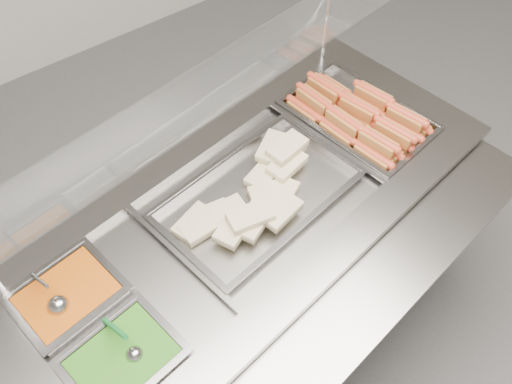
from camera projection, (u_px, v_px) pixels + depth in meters
steam_counter at (247, 269)px, 2.13m from camera, size 1.79×0.99×0.81m
tray_rail at (358, 304)px, 1.64m from camera, size 1.64×0.56×0.05m
sneeze_guard at (196, 96)px, 1.64m from camera, size 1.51×0.48×0.40m
pan_hotdogs at (356, 123)px, 2.08m from camera, size 0.38×0.54×0.09m
pan_wraps at (258, 199)px, 1.85m from camera, size 0.66×0.45×0.06m
pan_beans at (70, 300)px, 1.64m from camera, size 0.30×0.25×0.09m
pan_peas at (125, 362)px, 1.53m from camera, size 0.30×0.25×0.09m
hotdogs_in_buns at (359, 117)px, 2.04m from camera, size 0.33×0.49×0.11m
tortilla_wraps at (254, 195)px, 1.82m from camera, size 0.56×0.35×0.09m
ladle at (57, 304)px, 1.59m from camera, size 0.06×0.17×0.14m
serving_spoon at (131, 350)px, 1.50m from camera, size 0.05×0.16×0.13m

